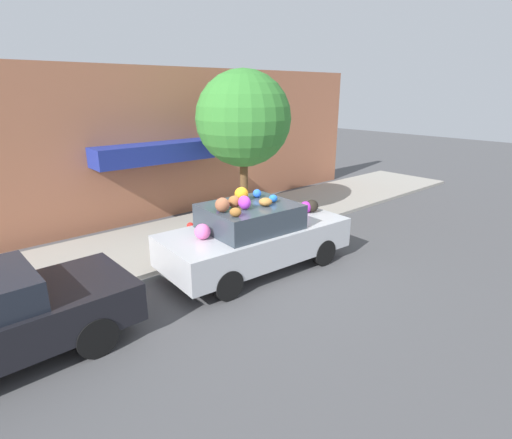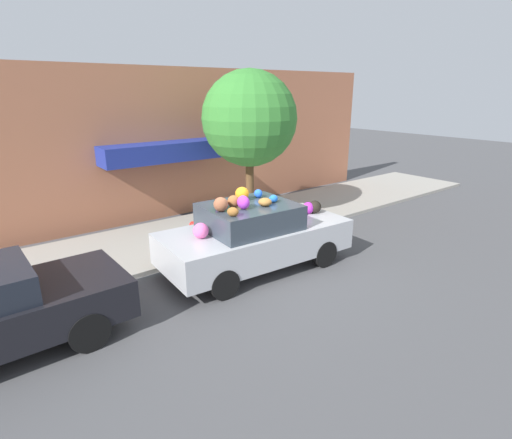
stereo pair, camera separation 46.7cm
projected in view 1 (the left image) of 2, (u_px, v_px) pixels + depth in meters
name	position (u px, v px, depth m)	size (l,w,h in m)	color
ground_plane	(255.00, 267.00, 9.34)	(60.00, 60.00, 0.00)	#4C4C4F
sidewalk_curb	(192.00, 234.00, 11.26)	(24.00, 3.20, 0.11)	#9E998E
building_facade	(149.00, 146.00, 12.15)	(18.00, 1.20, 4.62)	#B26B4C
street_tree	(243.00, 119.00, 11.33)	(2.72, 2.72, 4.41)	brown
fire_hydrant	(191.00, 236.00, 10.00)	(0.20, 0.20, 0.70)	red
art_car	(255.00, 235.00, 9.04)	(4.44, 2.10, 1.86)	#B7BABF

